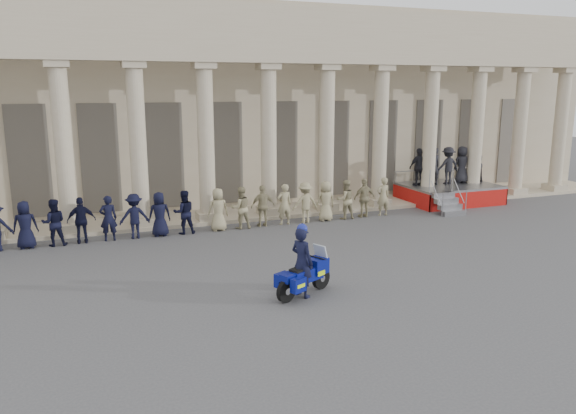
% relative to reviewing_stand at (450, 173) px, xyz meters
% --- Properties ---
extents(ground, '(90.00, 90.00, 0.00)m').
position_rel_reviewing_stand_xyz_m(ground, '(-10.36, -7.99, -1.42)').
color(ground, '#404043').
rests_on(ground, ground).
extents(building, '(40.00, 12.50, 9.00)m').
position_rel_reviewing_stand_xyz_m(building, '(-10.36, 6.76, 3.10)').
color(building, tan).
rests_on(building, ground).
extents(officer_rank, '(20.73, 0.62, 1.64)m').
position_rel_reviewing_stand_xyz_m(officer_rank, '(-14.65, -1.33, -0.60)').
color(officer_rank, black).
rests_on(officer_rank, ground).
extents(reviewing_stand, '(4.26, 4.08, 2.61)m').
position_rel_reviewing_stand_xyz_m(reviewing_stand, '(0.00, 0.00, 0.00)').
color(reviewing_stand, gray).
rests_on(reviewing_stand, ground).
extents(motorcycle, '(1.83, 1.20, 1.26)m').
position_rel_reviewing_stand_xyz_m(motorcycle, '(-11.12, -8.76, -0.88)').
color(motorcycle, black).
rests_on(motorcycle, ground).
extents(rider, '(0.70, 0.81, 1.96)m').
position_rel_reviewing_stand_xyz_m(rider, '(-11.21, -8.80, -0.45)').
color(rider, black).
rests_on(rider, ground).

